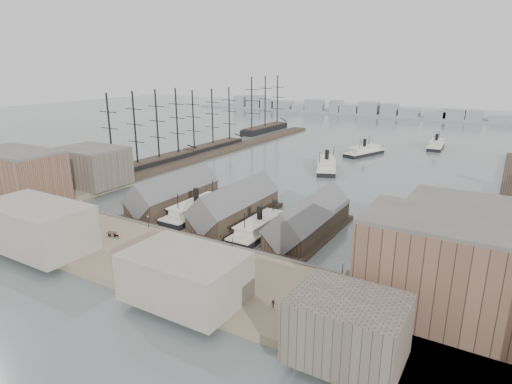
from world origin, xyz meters
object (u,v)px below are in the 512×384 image
Objects in this scene: horse_cart_left at (48,218)px; horse_cart_right at (239,276)px; tram at (345,290)px; ferry_docked_west at (197,209)px; horse_cart_center at (115,235)px.

horse_cart_left is 1.00× the size of horse_cart_right.
tram is 23.92m from horse_cart_right.
ferry_docked_west is 2.52× the size of tram.
ferry_docked_west is 30.83m from horse_cart_center.
ferry_docked_west is at bearing -31.99° from horse_cart_left.
horse_cart_left is at bearing 79.82° from horse_cart_center.
horse_cart_right is at bearing -40.71° from ferry_docked_west.
tram is at bearing -24.81° from ferry_docked_west.
ferry_docked_west is 5.82× the size of horse_cart_left.
tram is (61.61, -28.49, 1.62)m from ferry_docked_west.
horse_cart_center is 43.14m from horse_cart_right.
horse_cart_right reaches higher than horse_cart_left.
tram is at bearing -100.51° from horse_cart_center.
horse_cart_right is (43.07, -2.37, 0.09)m from horse_cart_center.
horse_cart_left is 28.92m from horse_cart_center.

